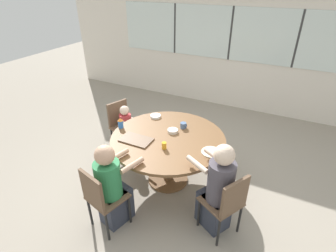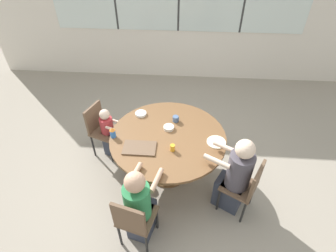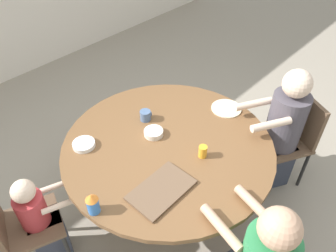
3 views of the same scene
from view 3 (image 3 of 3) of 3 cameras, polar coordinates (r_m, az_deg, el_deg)
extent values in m
plane|color=gray|center=(3.05, 0.00, -13.48)|extent=(16.00, 16.00, 0.00)
cylinder|color=brown|center=(2.48, 0.00, -3.47)|extent=(1.60, 1.60, 0.04)
cylinder|color=brown|center=(2.77, 0.00, -9.12)|extent=(0.14, 0.14, 0.73)
cylinder|color=brown|center=(3.04, 0.00, -13.31)|extent=(0.60, 0.60, 0.03)
cube|color=brown|center=(3.10, 19.32, -2.78)|extent=(0.54, 0.54, 0.03)
cube|color=brown|center=(3.06, 22.99, 1.00)|extent=(0.22, 0.35, 0.42)
cylinder|color=black|center=(3.09, 17.44, -8.69)|extent=(0.03, 0.03, 0.44)
cylinder|color=black|center=(3.27, 14.39, -4.45)|extent=(0.03, 0.03, 0.44)
cylinder|color=black|center=(3.26, 22.48, -6.99)|extent=(0.03, 0.03, 0.44)
cylinder|color=black|center=(3.44, 19.30, -3.07)|extent=(0.03, 0.03, 0.44)
cube|color=brown|center=(2.59, -22.65, -15.51)|extent=(0.51, 0.51, 0.03)
cylinder|color=black|center=(2.87, -18.64, -14.49)|extent=(0.03, 0.03, 0.44)
cylinder|color=black|center=(2.67, -16.97, -20.06)|extent=(0.03, 0.03, 0.44)
cylinder|color=black|center=(2.90, -25.33, -16.40)|extent=(0.03, 0.03, 0.44)
sphere|color=tan|center=(1.80, 18.88, -16.54)|extent=(0.23, 0.23, 0.23)
cylinder|color=tan|center=(2.00, 9.25, -17.02)|extent=(0.14, 0.33, 0.06)
cylinder|color=tan|center=(2.12, 15.01, -13.33)|extent=(0.14, 0.33, 0.06)
cube|color=#333847|center=(3.20, 16.98, -6.04)|extent=(0.45, 0.41, 0.46)
cylinder|color=#4C4751|center=(2.91, 19.83, 0.86)|extent=(0.30, 0.30, 0.51)
sphere|color=beige|center=(2.70, 21.60, 6.86)|extent=(0.23, 0.23, 0.23)
cylinder|color=beige|center=(2.61, 17.52, 0.24)|extent=(0.32, 0.21, 0.06)
cylinder|color=beige|center=(2.78, 14.64, 3.74)|extent=(0.32, 0.21, 0.06)
cube|color=#333847|center=(2.76, -19.78, -17.59)|extent=(0.28, 0.25, 0.46)
cylinder|color=#B23338|center=(2.48, -22.60, -13.39)|extent=(0.20, 0.20, 0.26)
sphere|color=beige|center=(2.32, -23.93, -10.34)|extent=(0.16, 0.16, 0.16)
cylinder|color=beige|center=(2.48, -19.48, -10.02)|extent=(0.22, 0.11, 0.04)
cylinder|color=beige|center=(2.37, -18.58, -13.10)|extent=(0.22, 0.11, 0.04)
cube|color=brown|center=(2.17, -1.17, -11.05)|extent=(0.42, 0.26, 0.02)
cylinder|color=slate|center=(2.66, -3.97, 1.84)|extent=(0.09, 0.09, 0.09)
torus|color=slate|center=(2.68, -3.29, 2.28)|extent=(0.01, 0.06, 0.06)
cylinder|color=blue|center=(2.09, -12.90, -13.34)|extent=(0.08, 0.08, 0.11)
cone|color=orange|center=(2.03, -13.23, -12.05)|extent=(0.08, 0.08, 0.04)
cylinder|color=gold|center=(2.36, 6.07, -4.43)|extent=(0.06, 0.06, 0.09)
cylinder|color=silver|center=(2.53, -2.61, -1.21)|extent=(0.15, 0.15, 0.04)
cylinder|color=white|center=(2.52, -14.45, -3.12)|extent=(0.17, 0.17, 0.03)
cylinder|color=beige|center=(2.83, 10.13, 3.04)|extent=(0.26, 0.26, 0.01)
camera|label=1|loc=(3.09, 79.68, 14.25)|focal=28.00mm
camera|label=2|loc=(2.18, 100.08, 16.20)|focal=28.00mm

